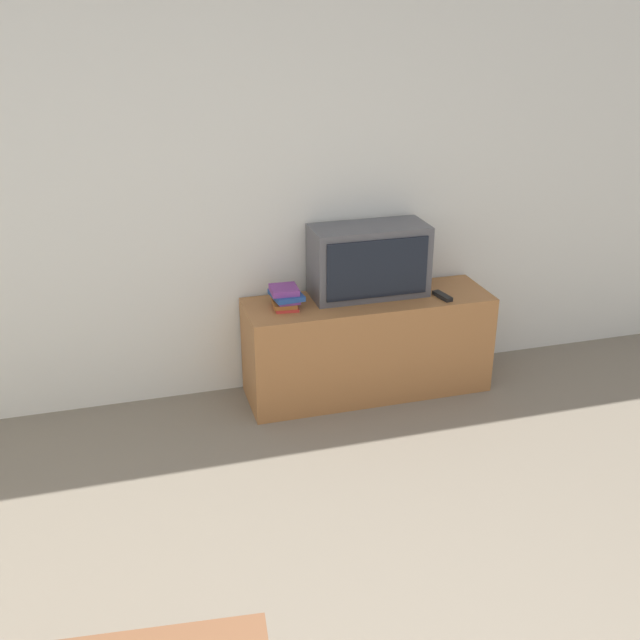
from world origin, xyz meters
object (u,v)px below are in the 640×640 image
object	(u,v)px
tv_stand	(368,345)
television	(369,261)
remote_on_stand	(442,296)
book_stack	(285,297)

from	to	relation	value
tv_stand	television	distance (m)	0.52
remote_on_stand	tv_stand	bearing A→B (deg)	165.95
tv_stand	remote_on_stand	bearing A→B (deg)	-14.05
tv_stand	book_stack	size ratio (longest dim) A/B	6.73
book_stack	remote_on_stand	size ratio (longest dim) A/B	1.39
television	remote_on_stand	world-z (taller)	television
television	book_stack	size ratio (longest dim) A/B	3.14
remote_on_stand	book_stack	bearing A→B (deg)	172.65
television	book_stack	distance (m)	0.54
tv_stand	book_stack	distance (m)	0.61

